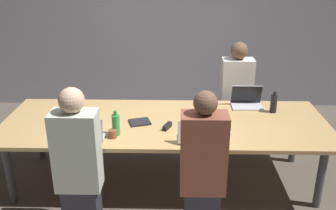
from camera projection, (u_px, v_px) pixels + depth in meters
ground_plane at (165, 179)px, 4.32m from camera, size 24.00×24.00×0.00m
curtain_wall at (169, 22)px, 6.00m from camera, size 12.00×0.06×2.80m
conference_table at (165, 126)px, 4.07m from camera, size 3.51×1.26×0.74m
laptop_far_right at (247, 100)px, 4.43m from camera, size 0.36×0.24×0.25m
person_far_right at (236, 96)px, 4.91m from camera, size 0.40×0.24×1.41m
bottle_far_right at (274, 103)px, 4.24m from camera, size 0.08×0.08×0.25m
laptop_near_left at (88, 134)px, 3.62m from camera, size 0.31×0.22×0.23m
person_near_left at (78, 164)px, 3.32m from camera, size 0.40×0.24×1.41m
cup_near_left at (113, 134)px, 3.67m from camera, size 0.08×0.08×0.08m
bottle_near_left at (116, 124)px, 3.71m from camera, size 0.08×0.08×0.26m
laptop_near_midright at (197, 136)px, 3.58m from camera, size 0.36×0.23×0.23m
person_near_midright at (203, 168)px, 3.28m from camera, size 0.40×0.24×1.39m
cup_near_midright at (226, 136)px, 3.64m from camera, size 0.09×0.09×0.08m
stapler at (167, 126)px, 3.87m from camera, size 0.10×0.16×0.05m
notebook at (140, 122)px, 4.00m from camera, size 0.26×0.24×0.02m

